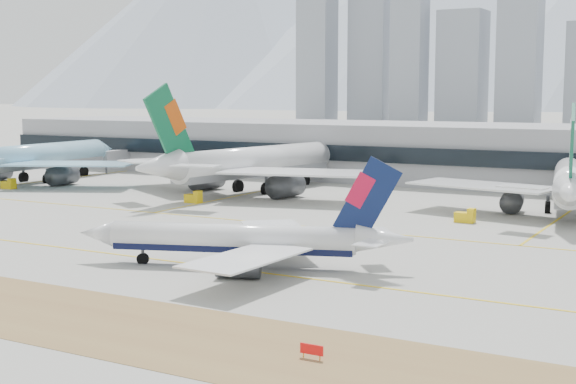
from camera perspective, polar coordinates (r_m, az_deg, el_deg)
The scene contains 11 objects.
ground at distance 113.30m, azimuth -5.18°, elevation -4.68°, with size 3000.00×3000.00×0.00m, color #98978E.
taxiing_airliner at distance 106.17m, azimuth -3.12°, elevation -3.43°, with size 43.87×37.21×15.23m.
widebody_korean at distance 218.18m, azimuth -17.77°, elevation 2.28°, with size 66.68×65.36×23.81m.
widebody_eva at distance 185.71m, azimuth -2.83°, elevation 1.99°, with size 70.75×69.89×25.49m.
widebody_cathay at distance 161.65m, azimuth 19.35°, elevation 0.51°, with size 60.11×59.55×21.76m.
terminal at distance 216.21m, azimuth 12.27°, elevation 2.73°, with size 280.00×43.10×15.00m.
hold_sign_right at distance 70.51m, azimuth 1.69°, elevation -11.14°, with size 2.20×0.15×1.35m.
gse_b at distance 170.82m, azimuth -6.71°, elevation -0.42°, with size 3.55×2.00×2.60m.
gse_c at distance 146.97m, azimuth 12.53°, elevation -1.73°, with size 3.55×2.00×2.60m.
gse_a at distance 206.49m, azimuth -19.23°, elevation 0.51°, with size 3.55×2.00×2.60m.
city_skyline at distance 571.33m, azimuth 12.10°, elevation 9.49°, with size 342.00×49.80×140.00m.
Camera 1 is at (62.86, -91.47, 22.75)m, focal length 50.00 mm.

